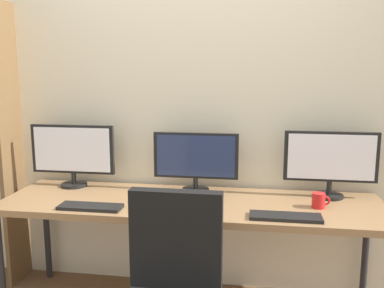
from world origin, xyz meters
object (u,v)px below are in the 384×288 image
object	(u,v)px
monitor_center	(196,159)
monitor_right	(331,161)
computer_mouse	(210,213)
keyboard_left	(90,207)
desk	(191,208)
monitor_left	(73,153)
keyboard_right	(285,217)
coffee_mug	(319,200)

from	to	relation	value
monitor_center	monitor_right	distance (m)	0.86
computer_mouse	keyboard_left	bearing A→B (deg)	178.90
desk	monitor_right	distance (m)	0.93
monitor_left	keyboard_left	world-z (taller)	monitor_left
keyboard_left	monitor_right	bearing A→B (deg)	17.33
monitor_left	monitor_center	size ratio (longest dim) A/B	1.05
monitor_center	keyboard_right	xyz separation A→B (m)	(0.56, -0.44, -0.21)
keyboard_right	coffee_mug	world-z (taller)	coffee_mug
keyboard_left	keyboard_right	size ratio (longest dim) A/B	0.95
desk	monitor_center	distance (m)	0.34
keyboard_left	keyboard_right	distance (m)	1.12
monitor_center	monitor_right	xyz separation A→B (m)	(0.86, 0.00, 0.02)
monitor_center	coffee_mug	distance (m)	0.82
desk	keyboard_left	distance (m)	0.61
desk	coffee_mug	size ratio (longest dim) A/B	22.21
monitor_left	monitor_center	xyz separation A→B (m)	(0.86, -0.00, -0.02)
keyboard_left	monitor_center	bearing A→B (deg)	38.30
monitor_right	keyboard_left	size ratio (longest dim) A/B	1.55
computer_mouse	monitor_left	bearing A→B (deg)	155.58
desk	monitor_left	bearing A→B (deg)	166.09
monitor_center	computer_mouse	size ratio (longest dim) A/B	5.84
monitor_right	computer_mouse	xyz separation A→B (m)	(-0.71, -0.46, -0.22)
computer_mouse	monitor_right	bearing A→B (deg)	32.68
monitor_left	keyboard_left	size ratio (longest dim) A/B	1.58
desk	coffee_mug	world-z (taller)	coffee_mug
desk	computer_mouse	world-z (taller)	computer_mouse
desk	monitor_left	size ratio (longest dim) A/B	4.01
keyboard_left	keyboard_right	world-z (taller)	same
monitor_center	keyboard_right	size ratio (longest dim) A/B	1.44
desk	keyboard_right	xyz separation A→B (m)	(0.56, -0.23, 0.06)
monitor_right	coffee_mug	xyz separation A→B (m)	(-0.09, -0.23, -0.19)
coffee_mug	computer_mouse	bearing A→B (deg)	-159.72
computer_mouse	monitor_center	bearing A→B (deg)	107.83
computer_mouse	keyboard_right	bearing A→B (deg)	1.88
monitor_left	keyboard_right	bearing A→B (deg)	-17.33
monitor_left	monitor_right	size ratio (longest dim) A/B	1.02
desk	computer_mouse	size ratio (longest dim) A/B	24.53
monitor_left	coffee_mug	xyz separation A→B (m)	(1.62, -0.23, -0.19)
keyboard_left	coffee_mug	bearing A→B (deg)	9.21
monitor_center	keyboard_left	distance (m)	0.74
monitor_left	monitor_right	xyz separation A→B (m)	(1.71, -0.00, -0.00)
monitor_right	keyboard_left	bearing A→B (deg)	-162.67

